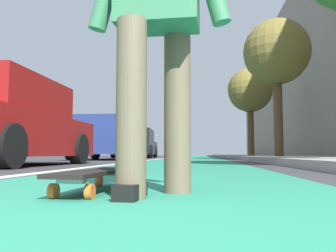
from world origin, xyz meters
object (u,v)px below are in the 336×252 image
Objects in this scene: skateboard at (95,174)px; street_tree_far at (250,91)px; skater_person at (157,5)px; parked_car_far at (136,144)px; street_tree_mid at (277,53)px; parked_car_near at (4,125)px; traffic_light at (172,113)px; parked_car_mid at (107,139)px.

street_tree_far reaches higher than skateboard.
street_tree_far is at bearing -9.44° from skater_person.
street_tree_mid is at bearing -136.05° from parked_car_far.
skateboard is 4.73m from parked_car_near.
traffic_light is at bearing -3.71° from parked_car_near.
parked_car_far is (16.30, 3.19, -0.23)m from skater_person.
street_tree_mid is at bearing -160.01° from traffic_light.
parked_car_mid is 0.88× the size of street_tree_mid.
traffic_light is at bearing 4.71° from skater_person.
street_tree_far is (6.46, 0.00, -0.10)m from street_tree_mid.
street_tree_mid is (9.98, -3.11, 3.49)m from skateboard.
parked_car_mid is at bearing 86.25° from street_tree_mid.
street_tree_mid is (-0.39, -5.90, 2.86)m from parked_car_mid.
parked_car_mid is (10.52, 3.14, -0.21)m from skater_person.
skateboard is at bearing 66.70° from skater_person.
parked_car_far is at bearing 92.80° from street_tree_far.
street_tree_far is at bearing -10.70° from skateboard.
street_tree_far is (0.29, -5.95, 2.77)m from parked_car_far.
skater_person is 0.36× the size of traffic_light.
street_tree_far is at bearing -143.65° from traffic_light.
parked_car_near is 6.58m from parked_car_mid.
traffic_light is at bearing 3.87° from skateboard.
street_tree_far reaches higher than parked_car_near.
skateboard is 10.76m from parked_car_mid.
parked_car_near is at bearing 38.34° from skater_person.
street_tree_mid is at bearing -15.24° from skater_person.
parked_car_mid is 6.57m from street_tree_mid.
parked_car_near is at bearing 155.09° from street_tree_far.
parked_car_near is at bearing 36.16° from skateboard.
parked_car_mid is at bearing 16.61° from skater_person.
street_tree_mid is (-12.77, -4.65, 0.49)m from traffic_light.
street_tree_far reaches higher than skater_person.
parked_car_near is 0.97× the size of parked_car_mid.
street_tree_far reaches higher than traffic_light.
parked_car_far is 9.04m from street_tree_mid.
parked_car_near is 0.85× the size of street_tree_mid.
parked_car_far reaches higher than skateboard.
skateboard is at bearing 169.30° from street_tree_far.
skateboard is 0.92m from skater_person.
street_tree_far is at bearing -44.16° from parked_car_mid.
parked_car_far is 1.01× the size of traffic_light.
skateboard is 0.18× the size of street_tree_mid.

